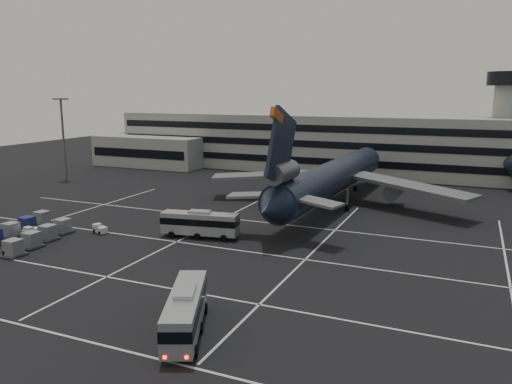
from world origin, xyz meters
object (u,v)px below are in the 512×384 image
Objects in this scene: trijet_main at (332,177)px; uld_cluster at (24,233)px; bus_far at (200,223)px; tug_a at (31,232)px; bus_near at (185,309)px.

trijet_main reaches higher than uld_cluster.
bus_far reaches higher than uld_cluster.
tug_a is at bearing 101.76° from bus_far.
tug_a is at bearing -132.38° from trijet_main.
trijet_main reaches higher than bus_near.
bus_far is 23.65m from uld_cluster.
uld_cluster is (-33.82, 13.94, -1.07)m from bus_near.
tug_a is 0.14× the size of uld_cluster.
bus_near is at bearing -162.89° from bus_far.
trijet_main is 3.52× the size of uld_cluster.
bus_near is at bearing -19.38° from tug_a.
uld_cluster is at bearing -61.55° from tug_a.
bus_near is at bearing -22.39° from uld_cluster.
tug_a is (-34.65, 15.87, -1.47)m from bus_near.
bus_far is (-11.77, -25.04, -3.18)m from trijet_main.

